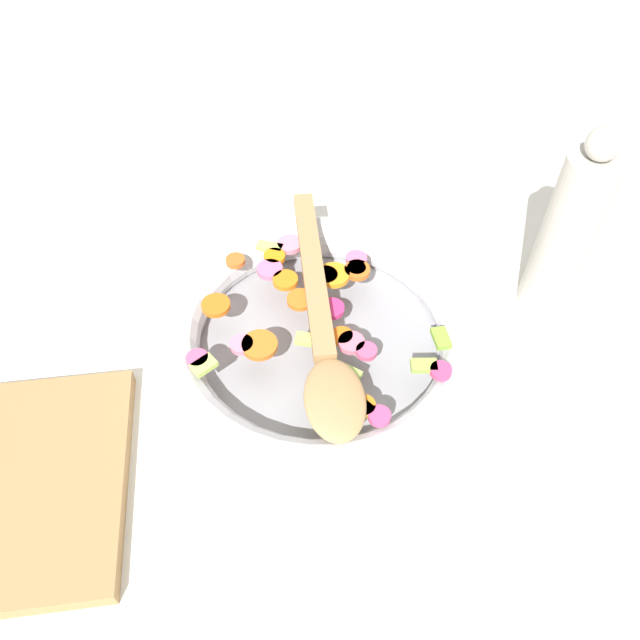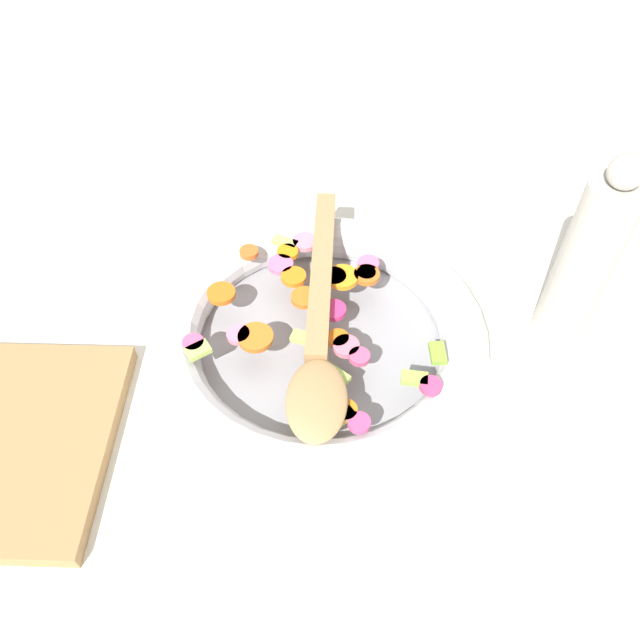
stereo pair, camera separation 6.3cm
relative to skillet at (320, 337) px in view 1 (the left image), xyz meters
The scene contains 6 objects.
ground_plane 0.02m from the skillet, ahead, with size 4.00×4.00×0.00m, color silver.
skillet is the anchor object (origin of this frame).
chopped_vegetables 0.03m from the skillet, 143.84° to the right, with size 0.27×0.26×0.01m.
wooden_spoon 0.05m from the skillet, ahead, with size 0.33×0.06×0.01m.
pepper_mill 0.28m from the skillet, 98.60° to the left, with size 0.05×0.05×0.23m.
cutting_board 0.31m from the skillet, 66.28° to the right, with size 0.22×0.18×0.02m.
Camera 1 is at (0.40, -0.05, 0.54)m, focal length 35.00 mm.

